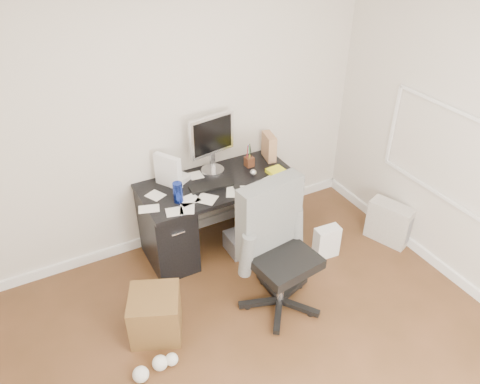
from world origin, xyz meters
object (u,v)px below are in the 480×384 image
object	(u,v)px
office_chair	(283,253)
desk	(219,211)
lcd_monitor	(212,144)
keyboard	(211,186)
wicker_basket	(156,314)
pc_tower	(389,223)

from	to	relation	value
office_chair	desk	bearing A→B (deg)	87.61
desk	office_chair	bearing A→B (deg)	-84.76
lcd_monitor	keyboard	world-z (taller)	lcd_monitor
keyboard	wicker_basket	bearing A→B (deg)	-134.24
wicker_basket	office_chair	bearing A→B (deg)	-11.85
keyboard	office_chair	distance (m)	0.99
desk	lcd_monitor	size ratio (longest dim) A/B	2.50
keyboard	lcd_monitor	bearing A→B (deg)	67.57
desk	pc_tower	distance (m)	1.74
lcd_monitor	keyboard	size ratio (longest dim) A/B	1.47
office_chair	pc_tower	distance (m)	1.53
desk	pc_tower	bearing A→B (deg)	-26.17
desk	wicker_basket	size ratio (longest dim) A/B	3.78
pc_tower	wicker_basket	size ratio (longest dim) A/B	1.09
keyboard	wicker_basket	world-z (taller)	keyboard
keyboard	office_chair	xyz separation A→B (m)	(0.19, -0.95, -0.17)
desk	lcd_monitor	distance (m)	0.68
desk	lcd_monitor	xyz separation A→B (m)	(0.03, 0.20, 0.65)
lcd_monitor	pc_tower	xyz separation A→B (m)	(1.52, -0.97, -0.83)
keyboard	pc_tower	bearing A→B (deg)	-17.78
pc_tower	wicker_basket	distance (m)	2.52
desk	wicker_basket	distance (m)	1.26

